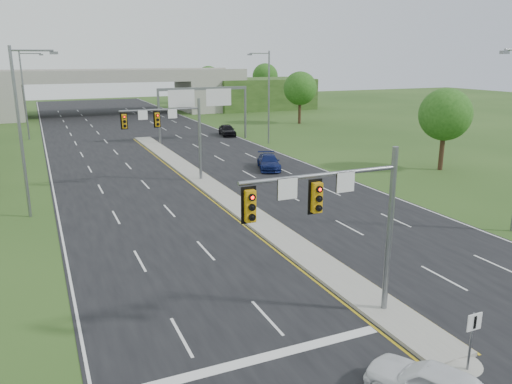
{
  "coord_description": "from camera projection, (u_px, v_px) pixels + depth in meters",
  "views": [
    {
      "loc": [
        -12.51,
        -15.08,
        10.33
      ],
      "look_at": [
        -1.63,
        9.57,
        3.0
      ],
      "focal_mm": 35.0,
      "sensor_mm": 36.0,
      "label": 1
    }
  ],
  "objects": [
    {
      "name": "overpass",
      "position": [
        108.0,
        95.0,
        90.58
      ],
      "size": [
        80.0,
        14.0,
        8.1
      ],
      "color": "gray",
      "rests_on": "ground"
    },
    {
      "name": "tree_r_mid",
      "position": [
        300.0,
        88.0,
        78.13
      ],
      "size": [
        5.2,
        5.2,
        8.12
      ],
      "color": "#382316",
      "rests_on": "ground"
    },
    {
      "name": "tree_back_d",
      "position": [
        265.0,
        76.0,
        117.15
      ],
      "size": [
        6.0,
        6.0,
        8.85
      ],
      "color": "#382316",
      "rests_on": "ground"
    },
    {
      "name": "lightpole_r_far",
      "position": [
        267.0,
        93.0,
        59.78
      ],
      "size": [
        2.85,
        0.25,
        11.0
      ],
      "color": "slate",
      "rests_on": "ground"
    },
    {
      "name": "lightpole_l_far",
      "position": [
        25.0,
        91.0,
        62.66
      ],
      "size": [
        2.85,
        0.25,
        11.0
      ],
      "color": "slate",
      "rests_on": "ground"
    },
    {
      "name": "ground",
      "position": [
        383.0,
        312.0,
        20.89
      ],
      "size": [
        240.0,
        240.0,
        0.0
      ],
      "primitive_type": "plane",
      "color": "#274418",
      "rests_on": "ground"
    },
    {
      "name": "sign_gantry",
      "position": [
        202.0,
        99.0,
        61.77
      ],
      "size": [
        11.58,
        0.44,
        6.67
      ],
      "color": "slate",
      "rests_on": "ground"
    },
    {
      "name": "signal_mast_near",
      "position": [
        344.0,
        211.0,
        18.7
      ],
      "size": [
        6.62,
        0.6,
        7.0
      ],
      "color": "slate",
      "rests_on": "ground"
    },
    {
      "name": "lane_markings",
      "position": [
        182.0,
        172.0,
        46.17
      ],
      "size": [
        23.72,
        160.0,
        0.01
      ],
      "color": "gold",
      "rests_on": "road"
    },
    {
      "name": "road",
      "position": [
        172.0,
        159.0,
        51.79
      ],
      "size": [
        24.0,
        160.0,
        0.02
      ],
      "primitive_type": "cube",
      "color": "black",
      "rests_on": "ground"
    },
    {
      "name": "keep_right_sign",
      "position": [
        473.0,
        332.0,
        16.5
      ],
      "size": [
        0.6,
        0.13,
        2.2
      ],
      "color": "slate",
      "rests_on": "ground"
    },
    {
      "name": "signal_mast_far",
      "position": [
        173.0,
        127.0,
        40.77
      ],
      "size": [
        6.62,
        0.6,
        7.0
      ],
      "color": "slate",
      "rests_on": "ground"
    },
    {
      "name": "median",
      "position": [
        208.0,
        185.0,
        41.17
      ],
      "size": [
        2.0,
        54.0,
        0.16
      ],
      "primitive_type": "cube",
      "color": "gray",
      "rests_on": "road"
    },
    {
      "name": "tree_back_c",
      "position": [
        209.0,
        79.0,
        111.77
      ],
      "size": [
        5.6,
        5.6,
        8.32
      ],
      "color": "#382316",
      "rests_on": "ground"
    },
    {
      "name": "lightpole_l_mid",
      "position": [
        23.0,
        125.0,
        31.76
      ],
      "size": [
        2.85,
        0.25,
        11.0
      ],
      "color": "slate",
      "rests_on": "ground"
    },
    {
      "name": "car_far_b",
      "position": [
        269.0,
        162.0,
        47.11
      ],
      "size": [
        3.32,
        5.07,
        1.37
      ],
      "primitive_type": "imported",
      "rotation": [
        0.0,
        0.0,
        -0.33
      ],
      "color": "#0C1649",
      "rests_on": "road"
    },
    {
      "name": "car_far_c",
      "position": [
        227.0,
        130.0,
        67.16
      ],
      "size": [
        2.38,
        4.61,
        1.5
      ],
      "primitive_type": "imported",
      "rotation": [
        0.0,
        0.0,
        -0.14
      ],
      "color": "black",
      "rests_on": "road"
    },
    {
      "name": "tree_r_near",
      "position": [
        445.0,
        115.0,
        45.76
      ],
      "size": [
        4.8,
        4.8,
        7.6
      ],
      "color": "#382316",
      "rests_on": "ground"
    },
    {
      "name": "median_nose",
      "position": [
        456.0,
        361.0,
        17.34
      ],
      "size": [
        2.0,
        2.0,
        0.16
      ],
      "primitive_type": "cone",
      "color": "gray",
      "rests_on": "road"
    }
  ]
}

